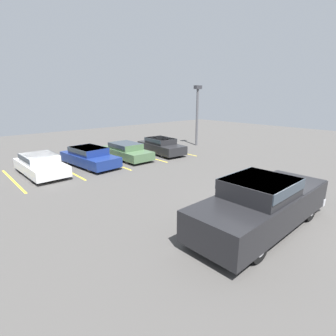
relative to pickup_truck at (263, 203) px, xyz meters
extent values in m
plane|color=#4C4947|center=(0.73, 0.11, -0.93)|extent=(60.00, 60.00, 0.00)
cube|color=yellow|center=(-5.20, 11.59, -0.92)|extent=(0.12, 5.20, 0.01)
cube|color=yellow|center=(-2.25, 11.59, -0.92)|extent=(0.12, 5.20, 0.01)
cube|color=yellow|center=(0.70, 11.59, -0.92)|extent=(0.12, 5.20, 0.01)
cube|color=yellow|center=(3.65, 11.59, -0.92)|extent=(0.12, 5.20, 0.01)
cube|color=yellow|center=(6.60, 11.59, -0.92)|extent=(0.12, 5.20, 0.01)
cube|color=black|center=(-0.02, 0.00, -0.16)|extent=(6.18, 2.16, 0.99)
cube|color=black|center=(-0.33, -0.01, 0.63)|extent=(2.25, 1.93, 0.59)
cube|color=#2D3842|center=(-0.33, -0.01, 0.76)|extent=(2.20, 1.99, 0.32)
cube|color=black|center=(1.91, 0.04, 0.28)|extent=(2.31, 2.01, 0.14)
cube|color=silver|center=(2.97, 0.05, -0.54)|extent=(0.24, 2.10, 0.28)
cylinder|color=black|center=(1.81, 0.88, -0.48)|extent=(0.90, 0.34, 0.89)
cylinder|color=#ADADB2|center=(1.81, 0.88, -0.48)|extent=(0.50, 0.35, 0.49)
cylinder|color=black|center=(1.84, -0.81, -0.48)|extent=(0.90, 0.34, 0.89)
cylinder|color=#ADADB2|center=(1.84, -0.81, -0.48)|extent=(0.50, 0.35, 0.49)
cylinder|color=black|center=(-1.88, 0.81, -0.48)|extent=(0.90, 0.34, 0.89)
cylinder|color=#ADADB2|center=(-1.88, 0.81, -0.48)|extent=(0.50, 0.35, 0.49)
cylinder|color=black|center=(-1.85, -0.88, -0.48)|extent=(0.90, 0.34, 0.89)
cylinder|color=#ADADB2|center=(-1.85, -0.88, -0.48)|extent=(0.50, 0.35, 0.49)
cube|color=silver|center=(-3.69, 11.67, -0.46)|extent=(1.91, 4.28, 0.57)
cube|color=silver|center=(-3.69, 11.76, 0.05)|extent=(1.65, 2.24, 0.43)
cube|color=#2D3842|center=(-3.69, 11.76, 0.13)|extent=(1.72, 2.19, 0.26)
cylinder|color=black|center=(-2.87, 10.46, -0.59)|extent=(0.23, 0.68, 0.68)
cylinder|color=#ADADB2|center=(-2.87, 10.46, -0.59)|extent=(0.24, 0.38, 0.37)
cylinder|color=black|center=(-4.45, 10.43, -0.59)|extent=(0.23, 0.68, 0.68)
cylinder|color=#ADADB2|center=(-4.45, 10.43, -0.59)|extent=(0.24, 0.38, 0.37)
cylinder|color=black|center=(-2.92, 12.92, -0.59)|extent=(0.23, 0.68, 0.68)
cylinder|color=#ADADB2|center=(-2.92, 12.92, -0.59)|extent=(0.24, 0.38, 0.37)
cylinder|color=black|center=(-4.50, 12.89, -0.59)|extent=(0.23, 0.68, 0.68)
cylinder|color=#ADADB2|center=(-4.50, 12.89, -0.59)|extent=(0.24, 0.38, 0.37)
cube|color=navy|center=(-0.71, 11.66, -0.45)|extent=(2.23, 4.63, 0.60)
cube|color=navy|center=(-0.71, 11.75, 0.07)|extent=(1.81, 2.47, 0.45)
cube|color=#2D3842|center=(-0.71, 11.75, 0.16)|extent=(1.88, 2.43, 0.27)
cylinder|color=black|center=(0.20, 10.44, -0.61)|extent=(0.27, 0.65, 0.64)
cylinder|color=#ADADB2|center=(0.20, 10.44, -0.61)|extent=(0.26, 0.37, 0.35)
cylinder|color=black|center=(-1.37, 10.29, -0.61)|extent=(0.27, 0.65, 0.64)
cylinder|color=#ADADB2|center=(-1.37, 10.29, -0.61)|extent=(0.26, 0.37, 0.35)
cylinder|color=black|center=(-0.04, 13.03, -0.61)|extent=(0.27, 0.65, 0.64)
cylinder|color=#ADADB2|center=(-0.04, 13.03, -0.61)|extent=(0.26, 0.37, 0.35)
cylinder|color=black|center=(-1.61, 12.89, -0.61)|extent=(0.27, 0.65, 0.64)
cylinder|color=#ADADB2|center=(-1.61, 12.89, -0.61)|extent=(0.26, 0.37, 0.35)
cube|color=#4C6B47|center=(2.15, 11.74, -0.48)|extent=(1.75, 4.40, 0.55)
cube|color=#4C6B47|center=(2.15, 11.83, 0.01)|extent=(1.54, 2.29, 0.42)
cube|color=#2D3842|center=(2.15, 11.83, 0.10)|extent=(1.61, 2.24, 0.25)
cylinder|color=black|center=(2.90, 10.47, -0.61)|extent=(0.23, 0.64, 0.64)
cylinder|color=#ADADB2|center=(2.90, 10.47, -0.61)|extent=(0.24, 0.35, 0.35)
cylinder|color=black|center=(1.41, 10.47, -0.61)|extent=(0.23, 0.64, 0.64)
cylinder|color=#ADADB2|center=(1.41, 10.47, -0.61)|extent=(0.24, 0.35, 0.35)
cylinder|color=black|center=(2.90, 13.02, -0.61)|extent=(0.23, 0.64, 0.64)
cylinder|color=#ADADB2|center=(2.90, 13.02, -0.61)|extent=(0.24, 0.35, 0.35)
cylinder|color=black|center=(1.41, 13.02, -0.61)|extent=(0.23, 0.64, 0.64)
cylinder|color=#ADADB2|center=(1.41, 13.02, -0.61)|extent=(0.24, 0.35, 0.35)
cube|color=#232326|center=(5.13, 11.40, -0.43)|extent=(2.07, 4.36, 0.63)
cube|color=#232326|center=(5.14, 11.49, 0.10)|extent=(1.70, 2.32, 0.42)
cube|color=#2D3842|center=(5.14, 11.49, 0.18)|extent=(1.77, 2.28, 0.25)
cylinder|color=black|center=(5.78, 10.12, -0.60)|extent=(0.27, 0.68, 0.66)
cylinder|color=#ADADB2|center=(5.78, 10.12, -0.60)|extent=(0.26, 0.38, 0.36)
cylinder|color=black|center=(4.29, 10.23, -0.60)|extent=(0.27, 0.68, 0.66)
cylinder|color=#ADADB2|center=(4.29, 10.23, -0.60)|extent=(0.26, 0.38, 0.36)
cylinder|color=black|center=(5.97, 12.57, -0.60)|extent=(0.27, 0.68, 0.66)
cylinder|color=#ADADB2|center=(5.97, 12.57, -0.60)|extent=(0.26, 0.38, 0.36)
cylinder|color=black|center=(4.48, 12.69, -0.60)|extent=(0.27, 0.68, 0.66)
cylinder|color=#ADADB2|center=(4.48, 12.69, -0.60)|extent=(0.26, 0.38, 0.36)
cylinder|color=#515156|center=(9.92, 12.06, 1.56)|extent=(0.20, 0.20, 4.97)
cube|color=#333338|center=(9.92, 12.06, 4.19)|extent=(0.70, 0.36, 0.30)
camera|label=1|loc=(-7.88, -4.00, 3.50)|focal=28.00mm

